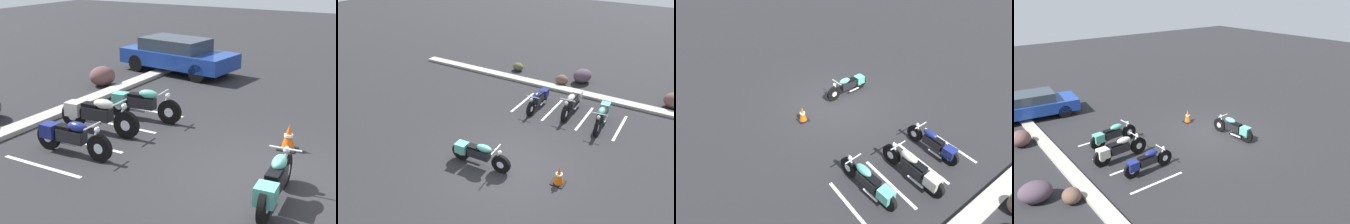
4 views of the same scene
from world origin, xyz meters
The scene contains 14 objects.
ground centered at (0.00, 0.00, 0.00)m, with size 60.00×60.00×0.00m, color #262628.
motorcycle_teal_featured centered at (-0.90, -0.37, 0.44)m, with size 2.12×0.59×0.83m.
parked_bike_0 centered at (-0.94, 4.21, 0.42)m, with size 0.56×2.00×0.79m.
parked_bike_1 centered at (0.42, 4.58, 0.47)m, with size 0.63×2.25×0.88m.
parked_bike_2 centered at (1.78, 4.16, 0.45)m, with size 0.60×2.15×0.85m.
concrete_curb centered at (0.00, 6.36, 0.06)m, with size 18.00×0.50×0.12m, color #A8A399.
landscape_rock_0 centered at (-3.77, 7.51, 0.21)m, with size 0.62×0.51×0.42m, color #4E4E2E.
landscape_rock_1 centered at (-1.02, 6.95, 0.25)m, with size 0.57×0.60×0.50m, color brown.
landscape_rock_3 centered at (-0.26, 7.78, 0.33)m, with size 1.01×0.81×0.66m, color #483945.
traffic_cone centered at (1.70, 0.14, 0.28)m, with size 0.40×0.40×0.61m.
stall_line_0 centered at (-1.75, 4.30, 0.00)m, with size 0.10×2.10×0.00m, color white.
stall_line_1 centered at (-0.33, 4.30, 0.00)m, with size 0.10×2.10×0.00m, color white.
stall_line_2 centered at (1.09, 4.30, 0.00)m, with size 0.10×2.10×0.00m, color white.
stall_line_3 centered at (2.51, 4.30, 0.00)m, with size 0.10×2.10×0.00m, color white.
Camera 2 is at (4.25, -7.18, 6.64)m, focal length 35.00 mm.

